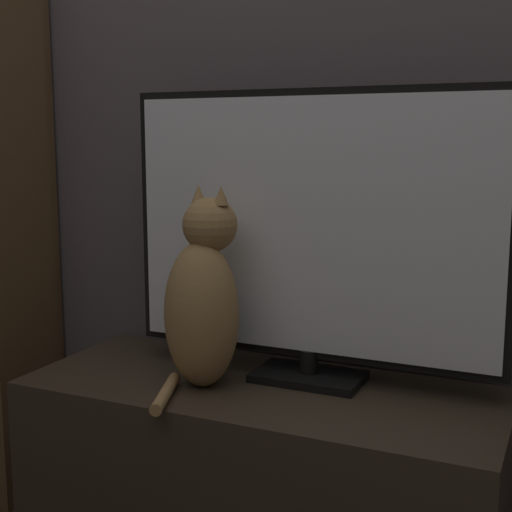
% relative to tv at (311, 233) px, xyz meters
% --- Properties ---
extents(wall_back, '(4.80, 0.05, 2.60)m').
position_rel_tv_xyz_m(wall_back, '(-0.09, 0.20, 0.43)').
color(wall_back, '#564C51').
rests_on(wall_back, ground_plane).
extents(tv_stand, '(1.15, 0.48, 0.51)m').
position_rel_tv_xyz_m(tv_stand, '(-0.09, -0.09, -0.62)').
color(tv_stand, '#33281E').
rests_on(tv_stand, ground_plane).
extents(tv, '(0.94, 0.16, 0.71)m').
position_rel_tv_xyz_m(tv, '(0.00, 0.00, 0.00)').
color(tv, black).
rests_on(tv, tv_stand).
extents(cat, '(0.22, 0.33, 0.48)m').
position_rel_tv_xyz_m(cat, '(-0.22, -0.14, -0.16)').
color(cat, '#997547').
rests_on(cat, tv_stand).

